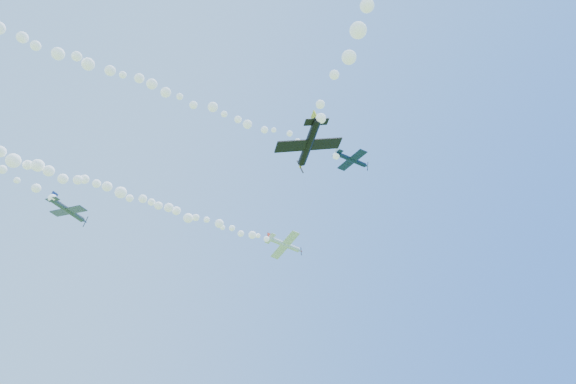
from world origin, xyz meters
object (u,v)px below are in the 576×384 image
plane_white (285,245)px  plane_black (309,144)px  plane_navy (352,160)px  plane_grey (68,210)px

plane_white → plane_black: (-19.65, -37.20, -14.07)m
plane_white → plane_navy: plane_navy is taller
plane_navy → plane_black: size_ratio=0.95×
plane_navy → plane_black: 29.42m
plane_grey → plane_black: bearing=-90.5°
plane_white → plane_navy: 22.87m
plane_white → plane_black: 44.36m
plane_white → plane_grey: bearing=-173.3°
plane_white → plane_black: bearing=-117.7°
plane_navy → plane_black: plane_navy is taller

